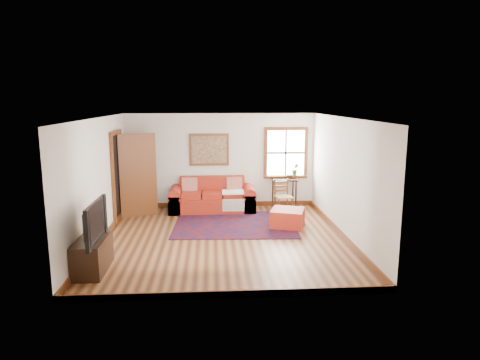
{
  "coord_description": "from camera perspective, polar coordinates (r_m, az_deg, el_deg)",
  "views": [
    {
      "loc": [
        -0.23,
        -8.55,
        2.86
      ],
      "look_at": [
        0.38,
        0.6,
        1.12
      ],
      "focal_mm": 32.0,
      "sensor_mm": 36.0,
      "label": 1
    }
  ],
  "objects": [
    {
      "name": "red_ottoman",
      "position": [
        9.82,
        6.37,
        -5.05
      ],
      "size": [
        0.9,
        0.9,
        0.41
      ],
      "primitive_type": "cube",
      "rotation": [
        0.0,
        0.0,
        -0.32
      ],
      "color": "#A12514",
      "rests_on": "ground"
    },
    {
      "name": "ladder_back_chair",
      "position": [
        10.91,
        5.7,
        -2.01
      ],
      "size": [
        0.47,
        0.45,
        0.87
      ],
      "color": "tan",
      "rests_on": "ground"
    },
    {
      "name": "doorway",
      "position": [
        10.67,
        -14.43,
        0.71
      ],
      "size": [
        0.89,
        1.08,
        2.14
      ],
      "color": "black",
      "rests_on": "ground"
    },
    {
      "name": "red_leather_sofa",
      "position": [
        11.17,
        -3.69,
        -2.63
      ],
      "size": [
        2.2,
        0.91,
        0.86
      ],
      "color": "#A12514",
      "rests_on": "ground"
    },
    {
      "name": "side_table",
      "position": [
        11.46,
        5.94,
        -0.42
      ],
      "size": [
        0.65,
        0.49,
        0.78
      ],
      "color": "black",
      "rests_on": "ground"
    },
    {
      "name": "persian_rug",
      "position": [
        9.97,
        -0.7,
        -5.88
      ],
      "size": [
        2.86,
        2.34,
        0.02
      ],
      "primitive_type": "cube",
      "rotation": [
        0.0,
        0.0,
        -0.05
      ],
      "color": "#4F0B11",
      "rests_on": "ground"
    },
    {
      "name": "framed_artwork",
      "position": [
        11.34,
        -4.15,
        4.05
      ],
      "size": [
        1.05,
        0.07,
        0.85
      ],
      "color": "brown",
      "rests_on": "ground"
    },
    {
      "name": "window",
      "position": [
        11.53,
        6.27,
        2.94
      ],
      "size": [
        1.18,
        0.2,
        1.38
      ],
      "color": "white",
      "rests_on": "ground"
    },
    {
      "name": "room_envelope",
      "position": [
        8.65,
        -2.26,
        2.68
      ],
      "size": [
        5.04,
        5.54,
        2.52
      ],
      "color": "silver",
      "rests_on": "ground"
    },
    {
      "name": "candle_hurricane",
      "position": [
        7.99,
        -18.05,
        -5.86
      ],
      "size": [
        0.12,
        0.12,
        0.18
      ],
      "color": "silver",
      "rests_on": "media_cabinet"
    },
    {
      "name": "media_cabinet",
      "position": [
        7.71,
        -19.05,
        -9.41
      ],
      "size": [
        0.46,
        1.03,
        0.57
      ],
      "primitive_type": "cube",
      "color": "black",
      "rests_on": "ground"
    },
    {
      "name": "television",
      "position": [
        7.38,
        -19.51,
        -5.29
      ],
      "size": [
        0.15,
        1.17,
        0.67
      ],
      "primitive_type": "imported",
      "rotation": [
        0.0,
        0.0,
        1.57
      ],
      "color": "black",
      "rests_on": "media_cabinet"
    },
    {
      "name": "ground",
      "position": [
        9.01,
        -2.18,
        -7.79
      ],
      "size": [
        5.5,
        5.5,
        0.0
      ],
      "primitive_type": "plane",
      "color": "#462413",
      "rests_on": "ground"
    }
  ]
}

